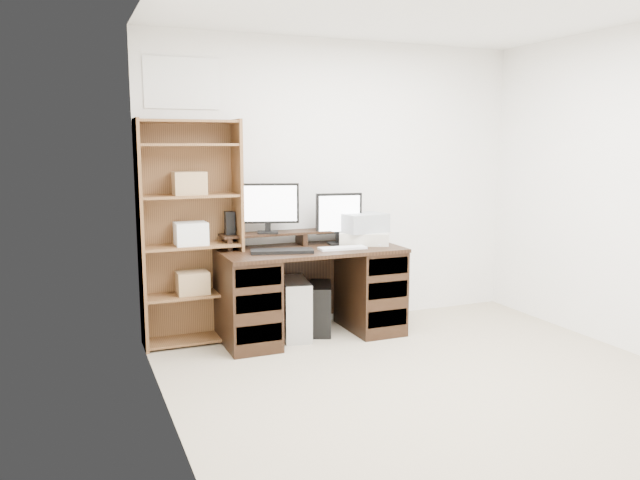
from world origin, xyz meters
TOP-DOWN VIEW (x-y plane):
  - room at (-0.00, 0.00)m, footprint 3.54×4.04m
  - desk at (-0.40, 1.64)m, footprint 1.50×0.70m
  - riser_shelf at (-0.40, 1.85)m, footprint 1.40×0.22m
  - monitor_wide at (-0.71, 1.83)m, footprint 0.51×0.20m
  - monitor_small at (-0.10, 1.75)m, footprint 0.40×0.17m
  - speaker at (-1.03, 1.86)m, footprint 0.08×0.08m
  - keyboard_black at (-0.69, 1.52)m, footprint 0.52×0.28m
  - keyboard_white at (-0.18, 1.50)m, footprint 0.40×0.14m
  - mouse at (0.18, 1.51)m, footprint 0.09×0.07m
  - printer at (0.11, 1.69)m, footprint 0.51×0.45m
  - basket at (0.11, 1.69)m, footprint 0.40×0.31m
  - tower_silver at (-0.54, 1.67)m, footprint 0.30×0.52m
  - tower_black at (-0.29, 1.71)m, footprint 0.33×0.46m
  - bookshelf at (-1.35, 1.86)m, footprint 0.80×0.30m

SIDE VIEW (x-z plane):
  - tower_black at x=-0.29m, z-range 0.00..0.42m
  - tower_silver at x=-0.54m, z-range 0.00..0.49m
  - desk at x=-0.40m, z-range 0.01..0.76m
  - keyboard_white at x=-0.18m, z-range 0.75..0.77m
  - keyboard_black at x=-0.69m, z-range 0.75..0.78m
  - mouse at x=0.18m, z-range 0.75..0.78m
  - printer at x=0.11m, z-range 0.75..0.85m
  - riser_shelf at x=-0.40m, z-range 0.78..0.90m
  - bookshelf at x=-1.35m, z-range 0.02..1.82m
  - basket at x=0.11m, z-range 0.85..1.01m
  - speaker at x=-1.03m, z-range 0.87..1.06m
  - monitor_small at x=-0.10m, z-range 0.77..1.21m
  - monitor_wide at x=-0.71m, z-range 0.89..1.31m
  - room at x=0.00m, z-range -0.02..2.52m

